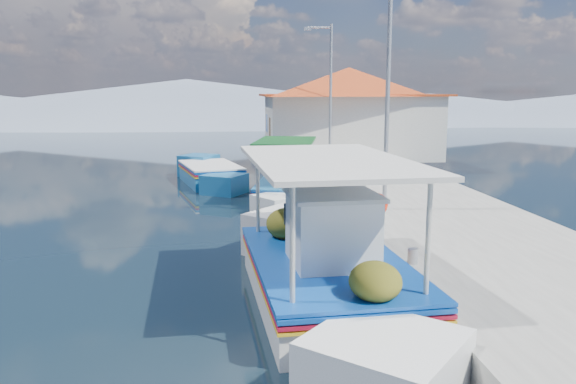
{
  "coord_description": "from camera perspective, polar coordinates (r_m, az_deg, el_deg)",
  "views": [
    {
      "loc": [
        0.46,
        -12.98,
        3.72
      ],
      "look_at": [
        1.77,
        0.48,
        1.3
      ],
      "focal_mm": 35.1,
      "sensor_mm": 36.0,
      "label": 1
    }
  ],
  "objects": [
    {
      "name": "ground",
      "position": [
        13.51,
        -7.32,
        -5.92
      ],
      "size": [
        160.0,
        160.0,
        0.0
      ],
      "primitive_type": "plane",
      "color": "black",
      "rests_on": "ground"
    },
    {
      "name": "quay",
      "position": [
        20.04,
        10.3,
        0.01
      ],
      "size": [
        5.0,
        44.0,
        0.5
      ],
      "primitive_type": "cube",
      "color": "#A6A59C",
      "rests_on": "ground"
    },
    {
      "name": "bollards",
      "position": [
        18.78,
        4.78,
        0.7
      ],
      "size": [
        0.2,
        17.2,
        0.3
      ],
      "color": "#A5A8AD",
      "rests_on": "quay"
    },
    {
      "name": "main_caique",
      "position": [
        10.19,
        3.89,
        -7.98
      ],
      "size": [
        2.94,
        8.73,
        2.88
      ],
      "rotation": [
        0.0,
        0.0,
        -0.07
      ],
      "color": "white",
      "rests_on": "ground"
    },
    {
      "name": "caique_green_canopy",
      "position": [
        19.41,
        -0.3,
        0.14
      ],
      "size": [
        2.64,
        6.13,
        2.34
      ],
      "rotation": [
        0.0,
        0.0,
        0.2
      ],
      "color": "white",
      "rests_on": "ground"
    },
    {
      "name": "caique_blue_hull",
      "position": [
        23.26,
        -7.78,
        1.65
      ],
      "size": [
        3.09,
        6.56,
        1.2
      ],
      "rotation": [
        0.0,
        0.0,
        -0.25
      ],
      "color": "#195F97",
      "rests_on": "ground"
    },
    {
      "name": "harbor_building",
      "position": [
        28.58,
        6.12,
        8.19
      ],
      "size": [
        10.49,
        10.49,
        4.4
      ],
      "color": "silver",
      "rests_on": "quay"
    },
    {
      "name": "lamp_post_near",
      "position": [
        15.52,
        9.75,
        10.49
      ],
      "size": [
        1.21,
        0.14,
        6.0
      ],
      "color": "#A5A8AD",
      "rests_on": "quay"
    },
    {
      "name": "lamp_post_far",
      "position": [
        24.32,
        4.12,
        10.42
      ],
      "size": [
        1.21,
        0.14,
        6.0
      ],
      "color": "#A5A8AD",
      "rests_on": "quay"
    },
    {
      "name": "mountain_ridge",
      "position": [
        69.27,
        -0.49,
        8.74
      ],
      "size": [
        171.4,
        96.0,
        5.5
      ],
      "color": "gray",
      "rests_on": "ground"
    }
  ]
}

